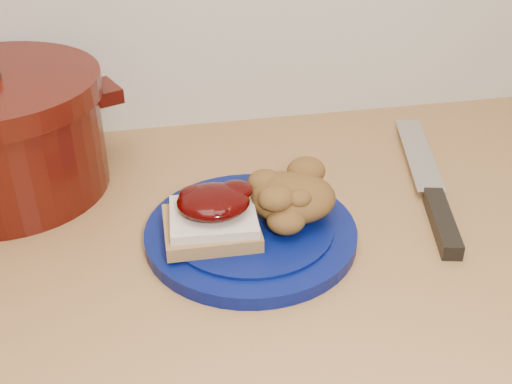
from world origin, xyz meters
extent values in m
cylinder|color=#050E4C|center=(0.02, 1.49, 0.91)|extent=(0.27, 0.27, 0.02)
cube|color=olive|center=(-0.03, 1.48, 0.93)|extent=(0.10, 0.09, 0.02)
cube|color=beige|center=(-0.02, 1.48, 0.94)|extent=(0.10, 0.09, 0.01)
ellipsoid|color=black|center=(-0.02, 1.49, 0.96)|extent=(0.09, 0.08, 0.02)
ellipsoid|color=brown|center=(0.07, 1.50, 0.94)|extent=(0.11, 0.10, 0.05)
cube|color=black|center=(0.24, 1.47, 0.91)|extent=(0.05, 0.12, 0.02)
cube|color=silver|center=(0.28, 1.63, 0.91)|extent=(0.08, 0.21, 0.00)
cube|color=silver|center=(0.26, 1.51, 0.90)|extent=(0.06, 0.16, 0.00)
cylinder|color=#3B0B05|center=(-0.26, 1.66, 0.96)|extent=(0.32, 0.32, 0.12)
cube|color=#3B0B05|center=(-0.13, 1.71, 1.00)|extent=(0.05, 0.07, 0.02)
camera|label=1|loc=(-0.09, 0.91, 1.33)|focal=45.00mm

